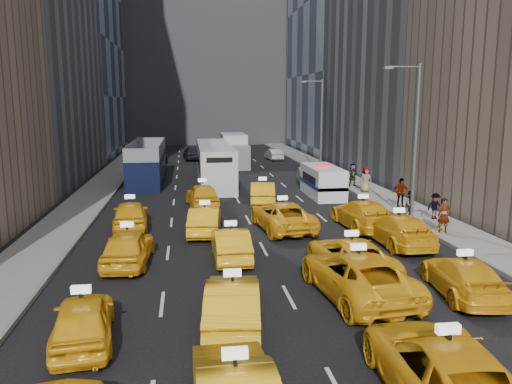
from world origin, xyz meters
TOP-DOWN VIEW (x-y plane):
  - ground at (0.00, 0.00)m, footprint 160.00×160.00m
  - sidewalk_west at (-10.50, 25.00)m, footprint 3.00×90.00m
  - sidewalk_east at (10.50, 25.00)m, footprint 3.00×90.00m
  - curb_west at (-9.05, 25.00)m, footprint 0.15×90.00m
  - curb_east at (9.05, 25.00)m, footprint 0.15×90.00m
  - building_backdrop at (0.00, 72.00)m, footprint 30.00×12.00m
  - streetlight_near at (9.18, 12.00)m, footprint 2.15×0.22m
  - streetlight_far at (9.18, 32.00)m, footprint 2.15×0.22m
  - taxi_2 at (2.30, -4.73)m, footprint 3.01×5.91m
  - taxi_4 at (-6.62, -0.58)m, footprint 2.15×4.34m
  - taxi_5 at (-2.22, -0.10)m, footprint 2.12×4.81m
  - taxi_6 at (2.44, 1.71)m, footprint 3.31×6.14m
  - taxi_7 at (6.28, 1.32)m, footprint 2.57×4.97m
  - taxi_8 at (-6.12, 6.52)m, footprint 2.11×4.68m
  - taxi_9 at (-1.68, 6.65)m, footprint 1.56×4.35m
  - taxi_10 at (2.99, 4.08)m, footprint 2.81×5.48m
  - taxi_11 at (6.64, 7.80)m, footprint 2.28×5.28m
  - taxi_12 at (-6.69, 12.97)m, footprint 2.18×4.70m
  - taxi_13 at (-2.65, 11.20)m, footprint 2.01×4.61m
  - taxi_14 at (1.58, 11.46)m, footprint 3.15×5.84m
  - taxi_15 at (6.04, 11.17)m, footprint 2.48×5.55m
  - taxi_16 at (-2.55, 18.03)m, footprint 2.33×4.85m
  - taxi_17 at (1.59, 18.66)m, footprint 2.22×4.78m
  - nypd_van at (6.40, 20.69)m, footprint 2.88×5.78m
  - double_decker at (-6.93, 29.31)m, footprint 3.54×11.91m
  - city_bus at (-1.19, 27.63)m, footprint 3.69×13.18m
  - box_truck at (1.60, 38.96)m, footprint 3.57×7.82m
  - misc_car_0 at (6.70, 26.79)m, footprint 2.07×4.48m
  - misc_car_1 at (-7.20, 40.45)m, footprint 3.25×5.79m
  - misc_car_2 at (1.86, 44.43)m, footprint 2.56×5.04m
  - misc_car_3 at (-2.84, 45.66)m, footprint 2.38×5.05m
  - misc_car_4 at (6.86, 44.15)m, footprint 1.74×4.21m
  - pedestrian_0 at (9.76, 9.18)m, footprint 0.74×0.56m
  - pedestrian_1 at (9.39, 12.33)m, footprint 0.87×0.58m
  - pedestrian_2 at (10.78, 12.06)m, footprint 1.02×0.46m
  - pedestrian_3 at (10.19, 15.56)m, footprint 1.19×0.68m
  - pedestrian_4 at (9.89, 21.17)m, footprint 0.99×0.62m
  - pedestrian_5 at (9.80, 23.89)m, footprint 1.74×0.62m

SIDE VIEW (x-z plane):
  - ground at x=0.00m, z-range 0.00..0.00m
  - sidewalk_west at x=-10.50m, z-range 0.00..0.15m
  - sidewalk_east at x=10.50m, z-range 0.00..0.15m
  - curb_west at x=-9.05m, z-range 0.00..0.18m
  - curb_east at x=9.05m, z-range 0.00..0.18m
  - misc_car_4 at x=6.86m, z-range 0.00..1.36m
  - taxi_7 at x=6.28m, z-range 0.00..1.38m
  - misc_car_2 at x=1.86m, z-range 0.00..1.40m
  - taxi_4 at x=-6.62m, z-range 0.00..1.42m
  - misc_car_0 at x=6.70m, z-range 0.00..1.42m
  - taxi_9 at x=-1.68m, z-range 0.00..1.43m
  - taxi_13 at x=-2.65m, z-range 0.00..1.47m
  - taxi_10 at x=2.99m, z-range 0.00..1.48m
  - taxi_11 at x=6.64m, z-range 0.00..1.52m
  - taxi_17 at x=1.59m, z-range 0.00..1.52m
  - misc_car_1 at x=-7.20m, z-range 0.00..1.53m
  - taxi_5 at x=-2.22m, z-range 0.00..1.54m
  - taxi_14 at x=1.58m, z-range 0.00..1.56m
  - taxi_12 at x=-6.69m, z-range 0.00..1.56m
  - taxi_8 at x=-6.12m, z-range 0.00..1.56m
  - taxi_15 at x=6.04m, z-range 0.00..1.58m
  - taxi_2 at x=2.30m, z-range 0.00..1.60m
  - taxi_16 at x=-2.55m, z-range 0.00..1.60m
  - taxi_6 at x=2.44m, z-range 0.00..1.64m
  - misc_car_3 at x=-2.84m, z-range 0.00..1.67m
  - pedestrian_2 at x=10.78m, z-range 0.15..1.69m
  - pedestrian_1 at x=9.39m, z-range 0.15..1.81m
  - pedestrian_0 at x=9.76m, z-range 0.15..1.97m
  - pedestrian_5 at x=9.80m, z-range 0.15..1.99m
  - nypd_van at x=6.40m, z-range -0.11..2.27m
  - pedestrian_4 at x=9.89m, z-range 0.15..2.06m
  - pedestrian_3 at x=10.19m, z-range 0.15..2.06m
  - city_bus at x=-1.19m, z-range -0.01..3.35m
  - double_decker at x=-6.93m, z-range -0.01..3.40m
  - box_truck at x=1.60m, z-range -0.02..3.43m
  - streetlight_near at x=9.18m, z-range 0.42..9.42m
  - streetlight_far at x=9.18m, z-range 0.42..9.42m
  - building_backdrop at x=0.00m, z-range 0.00..40.00m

